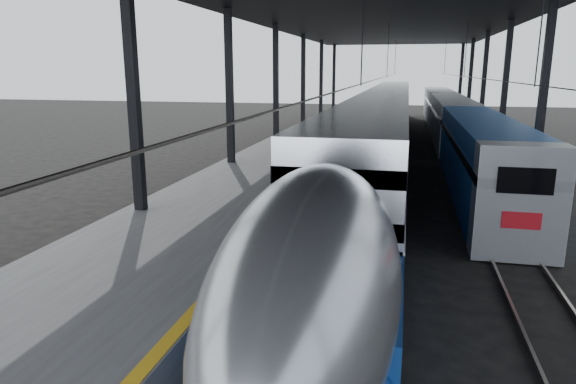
% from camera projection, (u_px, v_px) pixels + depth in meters
% --- Properties ---
extents(ground, '(160.00, 160.00, 0.00)m').
position_uv_depth(ground, '(256.00, 312.00, 12.87)').
color(ground, black).
rests_on(ground, ground).
extents(platform, '(6.00, 80.00, 1.00)m').
position_uv_depth(platform, '(292.00, 158.00, 32.48)').
color(platform, '#4C4C4F').
rests_on(platform, ground).
extents(yellow_strip, '(0.30, 80.00, 0.01)m').
position_uv_depth(yellow_strip, '(336.00, 151.00, 31.75)').
color(yellow_strip, gold).
rests_on(yellow_strip, platform).
extents(rails, '(6.52, 80.00, 0.16)m').
position_uv_depth(rails, '(422.00, 170.00, 30.84)').
color(rails, slate).
rests_on(rails, ground).
extents(canopy, '(18.00, 75.00, 9.47)m').
position_uv_depth(canopy, '(384.00, 12.00, 29.30)').
color(canopy, black).
rests_on(canopy, ground).
extents(tgv_train, '(3.12, 65.20, 4.48)m').
position_uv_depth(tgv_train, '(384.00, 127.00, 34.93)').
color(tgv_train, '#BABDC2').
rests_on(tgv_train, ground).
extents(second_train, '(2.71, 56.05, 3.73)m').
position_uv_depth(second_train, '(451.00, 121.00, 41.36)').
color(second_train, '#15468D').
rests_on(second_train, ground).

